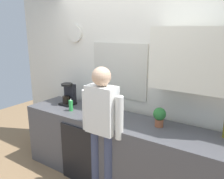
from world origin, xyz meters
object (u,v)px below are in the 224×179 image
coffee_maker (69,95)px  bottle_green_wine (110,105)px  bottle_red_vinegar (102,111)px  cup_white_mug (95,112)px  dish_soap (71,105)px  storage_canister (89,101)px  potted_plant (159,116)px  person_at_sink (102,122)px

coffee_maker → bottle_green_wine: size_ratio=1.10×
bottle_red_vinegar → cup_white_mug: bearing=163.8°
bottle_red_vinegar → dish_soap: (-0.54, -0.00, -0.03)m
coffee_maker → dish_soap: bearing=-40.8°
cup_white_mug → storage_canister: 0.38m
bottle_red_vinegar → potted_plant: bearing=14.3°
storage_canister → potted_plant: bearing=-4.4°
coffee_maker → storage_canister: bearing=12.3°
bottle_red_vinegar → cup_white_mug: bottle_red_vinegar is taller
storage_canister → person_at_sink: person_at_sink is taller
coffee_maker → cup_white_mug: coffee_maker is taller
bottle_green_wine → bottle_red_vinegar: 0.15m
dish_soap → storage_canister: size_ratio=1.06×
bottle_green_wine → dish_soap: bearing=-165.8°
bottle_green_wine → bottle_red_vinegar: bottle_green_wine is taller
cup_white_mug → dish_soap: dish_soap is taller
dish_soap → storage_canister: dish_soap is taller
bottle_red_vinegar → potted_plant: potted_plant is taller
bottle_green_wine → storage_canister: 0.49m
bottle_red_vinegar → potted_plant: (0.70, 0.18, 0.02)m
potted_plant → dish_soap: potted_plant is taller
storage_canister → person_at_sink: bearing=-38.7°
coffee_maker → cup_white_mug: size_ratio=3.47×
bottle_red_vinegar → cup_white_mug: size_ratio=2.32×
dish_soap → bottle_green_wine: bearing=14.2°
coffee_maker → bottle_red_vinegar: coffee_maker is taller
dish_soap → bottle_red_vinegar: bearing=0.2°
cup_white_mug → person_at_sink: size_ratio=0.06×
person_at_sink → dish_soap: bearing=165.9°
dish_soap → coffee_maker: bearing=139.2°
cup_white_mug → potted_plant: bearing=9.2°
bottle_red_vinegar → person_at_sink: person_at_sink is taller
dish_soap → person_at_sink: bearing=-16.3°
person_at_sink → bottle_green_wine: bearing=111.4°
cup_white_mug → dish_soap: size_ratio=0.53×
storage_canister → dish_soap: bearing=-110.2°
dish_soap → storage_canister: bearing=69.8°
potted_plant → person_at_sink: person_at_sink is taller
coffee_maker → cup_white_mug: bearing=-13.9°
potted_plant → dish_soap: (-1.24, -0.18, -0.05)m
coffee_maker → potted_plant: bearing=-0.7°
potted_plant → person_at_sink: (-0.55, -0.38, -0.07)m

